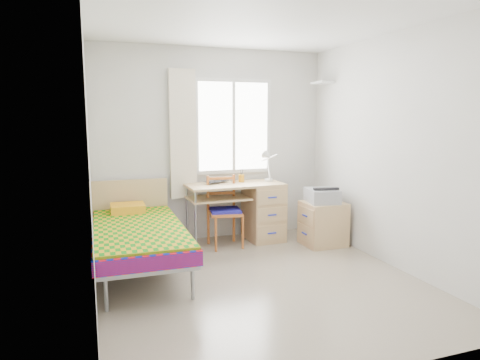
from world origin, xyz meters
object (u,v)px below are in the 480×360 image
cabinet (323,224)px  chair (224,207)px  bed (138,232)px  printer (322,195)px  desk (259,209)px

cabinet → chair: bearing=161.3°
bed → printer: size_ratio=4.20×
bed → chair: size_ratio=2.21×
bed → cabinet: (2.40, 0.13, -0.14)m
chair → printer: chair is taller
desk → cabinet: (0.71, -0.51, -0.15)m
bed → chair: 1.29m
bed → desk: 1.81m
desk → chair: size_ratio=1.39×
desk → printer: (0.70, -0.49, 0.23)m
desk → chair: 0.54m
desk → printer: desk is taller
printer → desk: bearing=154.7°
bed → chair: (1.17, 0.54, 0.09)m
printer → chair: bearing=172.0°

